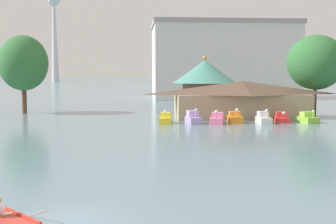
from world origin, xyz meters
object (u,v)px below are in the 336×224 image
green_roof_pavilion (205,81)px  distant_broadcast_tower (54,14)px  pedal_boat_red (282,118)px  shoreline_tree_tall_left (23,63)px  rowboat_with_rower (3,223)px  pedal_boat_yellow (166,119)px  background_building_block (222,61)px  pedal_boat_orange (235,118)px  pedal_boat_lavender (193,118)px  shoreline_tree_right (316,62)px  boathouse (242,99)px  pedal_boat_pink (217,119)px  pedal_boat_lime (308,118)px  pedal_boat_white (263,119)px

green_roof_pavilion → distant_broadcast_tower: distant_broadcast_tower is taller
pedal_boat_red → shoreline_tree_tall_left: bearing=-106.5°
rowboat_with_rower → pedal_boat_red: size_ratio=1.23×
pedal_boat_yellow → green_roof_pavilion: bearing=164.9°
green_roof_pavilion → background_building_block: bearing=74.0°
pedal_boat_orange → shoreline_tree_tall_left: (-28.02, 14.74, 6.78)m
pedal_boat_lavender → pedal_boat_orange: bearing=82.4°
shoreline_tree_tall_left → rowboat_with_rower: bearing=-76.8°
pedal_boat_lavender → distant_broadcast_tower: (-69.07, 292.44, 50.75)m
pedal_boat_red → shoreline_tree_right: bearing=142.8°
rowboat_with_rower → green_roof_pavilion: 55.49m
background_building_block → boathouse: bearing=-98.3°
rowboat_with_rower → boathouse: (18.78, 39.59, 2.30)m
pedal_boat_orange → pedal_boat_red: size_ratio=0.94×
pedal_boat_lavender → pedal_boat_orange: 5.03m
pedal_boat_lavender → boathouse: size_ratio=0.15×
shoreline_tree_tall_left → background_building_block: 52.93m
pedal_boat_lavender → pedal_boat_pink: size_ratio=0.85×
pedal_boat_red → distant_broadcast_tower: (-79.77, 292.01, 50.85)m
shoreline_tree_tall_left → pedal_boat_pink: bearing=-30.8°
pedal_boat_lime → shoreline_tree_right: (4.23, 8.17, 6.81)m
shoreline_tree_tall_left → pedal_boat_red: bearing=-23.3°
green_roof_pavilion → shoreline_tree_right: shoreline_tree_right is taller
pedal_boat_pink → background_building_block: (11.25, 53.17, 8.42)m
pedal_boat_white → green_roof_pavilion: size_ratio=0.24×
background_building_block → pedal_boat_orange: bearing=-99.7°
pedal_boat_yellow → pedal_boat_red: pedal_boat_yellow is taller
background_building_block → distant_broadcast_tower: 257.18m
green_roof_pavilion → pedal_boat_lime: bearing=-64.7°
boathouse → shoreline_tree_right: size_ratio=1.67×
pedal_boat_lavender → pedal_boat_orange: pedal_boat_lavender is taller
pedal_boat_yellow → pedal_boat_pink: 6.01m
pedal_boat_red → distant_broadcast_tower: bearing=-157.9°
pedal_boat_lavender → pedal_boat_white: pedal_boat_lavender is taller
pedal_boat_orange → distant_broadcast_tower: (-74.09, 292.21, 50.79)m
pedal_boat_pink → pedal_boat_lime: bearing=106.5°
rowboat_with_rower → background_building_block: (25.62, 86.44, 8.70)m
pedal_boat_pink → shoreline_tree_right: (15.14, 8.29, 6.80)m
pedal_boat_lavender → green_roof_pavilion: 20.19m
pedal_boat_lavender → distant_broadcast_tower: distant_broadcast_tower is taller
pedal_boat_lavender → boathouse: bearing=119.4°
pedal_boat_red → pedal_boat_white: bearing=-62.5°
pedal_boat_red → pedal_boat_lime: 3.06m
rowboat_with_rower → pedal_boat_pink: size_ratio=1.05×
pedal_boat_yellow → shoreline_tree_right: bearing=116.4°
rowboat_with_rower → pedal_boat_lavender: (11.60, 33.67, 0.35)m
shoreline_tree_tall_left → pedal_boat_orange: bearing=-27.8°
shoreline_tree_right → background_building_block: 45.08m
pedal_boat_orange → distant_broadcast_tower: bearing=-163.2°
pedal_boat_lavender → shoreline_tree_right: (17.90, 7.88, 6.73)m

